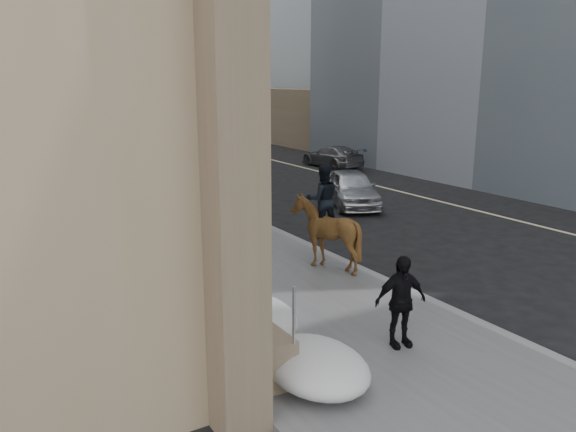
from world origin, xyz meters
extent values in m
plane|color=black|center=(0.00, 0.00, 0.00)|extent=(140.00, 140.00, 0.00)
cube|color=#525254|center=(0.00, 10.00, 0.06)|extent=(5.00, 80.00, 0.12)
cube|color=slate|center=(2.62, 10.00, 0.06)|extent=(0.24, 80.00, 0.12)
cube|color=#BFB78C|center=(10.50, 10.00, 0.01)|extent=(0.15, 70.00, 0.01)
cube|color=brown|center=(-2.25, 20.00, 0.45)|extent=(1.10, 44.00, 0.90)
cylinder|color=silver|center=(-1.80, 20.00, 1.35)|extent=(0.06, 42.00, 0.06)
cube|color=black|center=(-2.70, 13.00, 4.00)|extent=(0.20, 2.20, 4.50)
cube|color=brown|center=(15.50, 10.00, 2.00)|extent=(2.00, 80.00, 4.00)
cylinder|color=#2D2D30|center=(2.90, 14.00, 4.00)|extent=(0.18, 0.18, 8.00)
cylinder|color=#2D2D30|center=(2.90, 34.00, 4.00)|extent=(0.18, 0.18, 8.00)
cube|color=#2D2D30|center=(2.10, 34.00, 7.90)|extent=(1.60, 0.15, 0.12)
cylinder|color=#2D2D30|center=(1.40, 34.00, 7.75)|extent=(0.24, 0.24, 0.30)
cylinder|color=#2D2D30|center=(3.00, 22.00, 3.00)|extent=(0.20, 0.20, 6.00)
cylinder|color=#2D2D30|center=(1.00, 22.00, 5.80)|extent=(4.00, 0.16, 0.16)
imported|color=black|center=(-0.50, 22.00, 5.30)|extent=(0.18, 0.22, 1.10)
ellipsoid|color=silver|center=(-1.45, 0.00, 0.46)|extent=(1.50, 2.10, 0.68)
ellipsoid|color=silver|center=(-1.40, 4.00, 0.48)|extent=(1.60, 2.20, 0.72)
ellipsoid|color=silver|center=(-1.50, 8.00, 0.44)|extent=(1.40, 2.00, 0.64)
ellipsoid|color=silver|center=(-1.35, 12.00, 0.50)|extent=(1.70, 2.30, 0.76)
ellipsoid|color=silver|center=(-1.45, 16.00, 0.45)|extent=(1.50, 2.10, 0.66)
imported|color=#452D14|center=(-1.03, 5.46, 1.28)|extent=(1.42, 2.82, 2.32)
imported|color=black|center=(-1.03, 5.61, 2.07)|extent=(0.65, 0.45, 1.72)
imported|color=#4A3015|center=(1.88, 2.49, 1.02)|extent=(1.93, 2.03, 1.80)
imported|color=black|center=(1.88, 2.64, 1.82)|extent=(1.01, 0.90, 1.72)
imported|color=black|center=(0.58, -1.69, 0.95)|extent=(1.04, 0.61, 1.67)
imported|color=#B9BBC1|center=(7.04, 8.20, 0.69)|extent=(3.10, 4.33, 1.37)
imported|color=#5B5D63|center=(11.98, 16.42, 0.59)|extent=(1.88, 4.15, 1.18)
camera|label=1|loc=(-5.82, -8.54, 4.75)|focal=35.00mm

